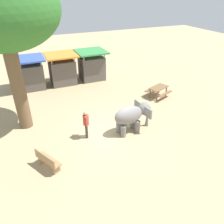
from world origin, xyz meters
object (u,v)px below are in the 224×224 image
shade_tree_main (1,11)px  market_stall_blue (30,75)px  feed_bucket (121,117)px  elephant (132,115)px  picnic_table_near (158,89)px  wooden_bench (47,160)px  person_handler (86,123)px  market_stall_green (92,67)px  market_stall_orange (62,71)px

shade_tree_main → market_stall_blue: bearing=80.4°
market_stall_blue → feed_bucket: bearing=-58.4°
elephant → market_stall_blue: 9.85m
elephant → picnic_table_near: (3.97, 3.22, -0.45)m
shade_tree_main → wooden_bench: 7.22m
elephant → feed_bucket: size_ratio=6.56×
wooden_bench → picnic_table_near: bearing=88.5°
person_handler → feed_bucket: person_handler is taller
shade_tree_main → feed_bucket: size_ratio=23.35×
wooden_bench → market_stall_green: bearing=122.9°
person_handler → market_stall_blue: bearing=115.2°
shade_tree_main → picnic_table_near: (9.53, 0.22, -5.75)m
elephant → market_stall_green: bearing=80.1°
shade_tree_main → market_stall_blue: shade_tree_main is taller
market_stall_blue → market_stall_orange: same height
picnic_table_near → feed_bucket: size_ratio=5.36×
wooden_bench → picnic_table_near: size_ratio=0.74×
market_stall_orange → market_stall_blue: bearing=180.0°
wooden_bench → market_stall_green: (5.57, 9.89, 0.67)m
shade_tree_main → market_stall_blue: (0.96, 5.72, -5.20)m
picnic_table_near → feed_bucket: picnic_table_near is taller
market_stall_orange → market_stall_green: 2.60m
feed_bucket → market_stall_green: bearing=84.8°
market_stall_blue → shade_tree_main: bearing=-99.6°
market_stall_blue → market_stall_green: bearing=0.0°
wooden_bench → market_stall_blue: size_ratio=0.57×
picnic_table_near → market_stall_blue: bearing=126.3°
elephant → shade_tree_main: size_ratio=0.28×
wooden_bench → market_stall_orange: 10.35m
feed_bucket → shade_tree_main: bearing=163.2°
wooden_bench → market_stall_blue: (0.37, 9.89, 0.67)m
wooden_bench → market_stall_orange: bearing=135.6°
shade_tree_main → feed_bucket: bearing=-16.8°
shade_tree_main → market_stall_green: shade_tree_main is taller
person_handler → picnic_table_near: (6.54, 2.77, -0.36)m
shade_tree_main → market_stall_blue: 7.78m
picnic_table_near → market_stall_orange: 8.13m
wooden_bench → feed_bucket: size_ratio=3.96×
market_stall_orange → market_stall_green: bearing=0.0°
person_handler → market_stall_blue: size_ratio=0.64×
picnic_table_near → market_stall_blue: 10.19m
elephant → market_stall_blue: bearing=111.9°
wooden_bench → elephant: bearing=75.6°
wooden_bench → market_stall_orange: (2.97, 9.89, 0.67)m
person_handler → picnic_table_near: person_handler is taller
person_handler → market_stall_green: 8.86m
feed_bucket → picnic_table_near: bearing=24.9°
person_handler → market_stall_orange: 8.29m
elephant → market_stall_green: market_stall_green is taller
market_stall_orange → picnic_table_near: bearing=-42.7°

